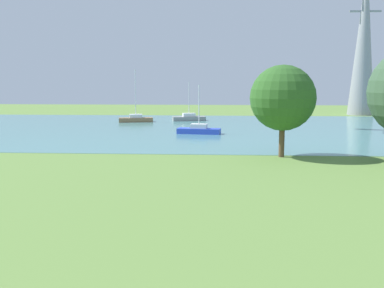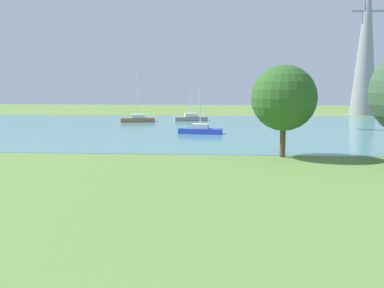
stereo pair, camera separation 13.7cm
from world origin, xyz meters
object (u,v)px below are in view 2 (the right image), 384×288
at_px(sailboat_gray, 191,118).
at_px(sailboat_brown, 138,119).
at_px(sailboat_blue, 200,130).
at_px(electricity_pylon, 366,39).
at_px(tree_west_far, 284,98).

xyz_separation_m(sailboat_gray, sailboat_brown, (-7.42, -2.45, 0.02)).
bearing_deg(sailboat_blue, electricity_pylon, 48.04).
height_order(tree_west_far, electricity_pylon, electricity_pylon).
bearing_deg(tree_west_far, sailboat_blue, 115.82).
distance_m(sailboat_blue, electricity_pylon, 41.08).
bearing_deg(tree_west_far, sailboat_gray, 106.94).
height_order(sailboat_brown, sailboat_blue, sailboat_brown).
distance_m(sailboat_brown, tree_west_far, 33.48).
xyz_separation_m(sailboat_gray, sailboat_blue, (2.22, -16.09, -0.00)).
xyz_separation_m(sailboat_gray, tree_west_far, (9.46, -31.07, 4.20)).
distance_m(tree_west_far, electricity_pylon, 48.71).
bearing_deg(sailboat_gray, sailboat_brown, -161.70).
relative_size(tree_west_far, electricity_pylon, 0.29).
distance_m(sailboat_gray, sailboat_brown, 7.81).
bearing_deg(sailboat_blue, sailboat_brown, 125.24).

